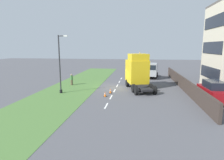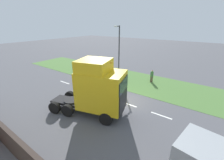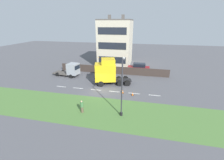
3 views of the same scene
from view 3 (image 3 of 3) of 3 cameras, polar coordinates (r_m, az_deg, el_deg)
The scene contains 12 objects.
ground_plane at distance 25.14m, azimuth -4.26°, elevation -3.94°, with size 120.00×120.00×0.00m, color #515156.
grass_verge at distance 20.16m, azimuth -9.14°, elevation -10.95°, with size 7.00×44.00×0.01m.
lane_markings at distance 24.96m, azimuth -2.71°, elevation -4.08°, with size 0.16×17.80×0.00m.
boundary_wall at distance 32.99m, azimuth 0.11°, elevation 3.83°, with size 0.25×24.00×1.63m.
building_block at distance 40.17m, azimuth 1.53°, elevation 14.04°, with size 9.64×7.75×12.43m.
lorry_cab at distance 26.79m, azimuth -2.04°, elevation 3.15°, with size 4.18×6.82×4.87m.
flatbed_truck at distance 32.05m, azimuth -15.20°, elevation 3.81°, with size 2.86×6.01×2.83m.
parked_car at distance 33.96m, azimuth 10.12°, elevation 4.43°, with size 2.00×4.79×2.19m.
lamp_post at distance 17.28m, azimuth 3.78°, elevation -4.32°, with size 1.29×0.34×7.00m.
pedestrian at distance 19.27m, azimuth -11.39°, elevation -9.94°, with size 0.39×0.39×1.67m.
traffic_cone_lead at distance 23.51m, azimuth 7.85°, elevation -5.18°, with size 0.36×0.36×0.58m.
traffic_cone_trailing at distance 24.00m, azimuth 4.06°, elevation -4.45°, with size 0.36×0.36×0.58m.
Camera 3 is at (-21.79, -6.67, 10.62)m, focal length 24.00 mm.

